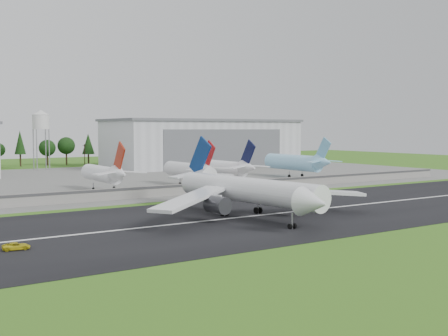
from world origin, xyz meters
TOP-DOWN VIEW (x-y plane):
  - ground at (0.00, 0.00)m, footprint 600.00×600.00m
  - runway at (0.00, 10.00)m, footprint 320.00×60.00m
  - runway_centerline at (0.00, 10.00)m, footprint 220.00×1.00m
  - apron at (0.00, 120.00)m, footprint 320.00×150.00m
  - blast_fence at (0.00, 54.99)m, footprint 240.00×0.61m
  - hangar_east at (75.00, 164.92)m, footprint 102.00×47.00m
  - water_tower at (-5.00, 185.00)m, footprint 8.40×8.40m
  - utility_poles at (0.00, 200.00)m, footprint 230.00×3.00m
  - treeline at (0.00, 215.00)m, footprint 320.00×16.00m
  - main_airliner at (-6.46, 9.57)m, footprint 56.96×59.27m
  - ground_vehicle at (-59.32, 2.31)m, footprint 4.73×2.61m
  - parked_jet_red_a at (-14.62, 76.52)m, footprint 7.36×31.29m
  - parked_jet_red_b at (16.89, 76.52)m, footprint 7.36×31.29m
  - parked_jet_navy at (33.23, 76.53)m, footprint 7.36×31.29m
  - parked_jet_skyblue at (70.58, 81.61)m, footprint 7.36×37.29m

SIDE VIEW (x-z plane):
  - ground at x=0.00m, z-range 0.00..0.00m
  - utility_poles at x=0.00m, z-range -6.00..6.00m
  - treeline at x=0.00m, z-range -11.00..11.00m
  - runway at x=0.00m, z-range 0.00..0.10m
  - apron at x=0.00m, z-range 0.00..0.10m
  - runway_centerline at x=0.00m, z-range 0.10..0.12m
  - ground_vehicle at x=-59.32m, z-range 0.10..1.36m
  - blast_fence at x=0.00m, z-range 0.06..3.56m
  - main_airliner at x=-6.46m, z-range -4.19..13.98m
  - parked_jet_red_a at x=-14.62m, z-range -2.28..14.14m
  - parked_jet_red_b at x=16.89m, z-range -2.28..14.15m
  - parked_jet_navy at x=33.23m, z-range -2.25..14.24m
  - parked_jet_skyblue at x=70.58m, z-range -2.04..15.01m
  - hangar_east at x=75.00m, z-range 0.03..25.23m
  - water_tower at x=-5.00m, z-range 9.85..39.25m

